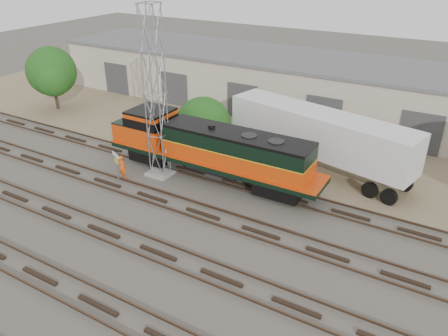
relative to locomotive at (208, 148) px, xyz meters
The scene contains 11 objects.
ground 6.84m from the locomotive, 68.58° to the right, with size 140.00×140.00×0.00m, color #47423A.
dirt_strip 9.58m from the locomotive, 75.34° to the left, with size 80.00×16.00×0.02m, color #726047.
tracks 9.56m from the locomotive, 75.34° to the right, with size 80.00×20.40×0.28m.
warehouse 17.15m from the locomotive, 81.96° to the left, with size 58.40×10.40×5.30m.
locomotive is the anchor object (origin of this frame).
signal_tower 5.01m from the locomotive, 157.51° to the right, with size 1.75×1.75×11.88m.
sign_post 6.43m from the locomotive, 140.21° to the right, with size 0.92×0.43×2.40m.
worker 6.37m from the locomotive, 148.96° to the right, with size 0.63×0.41×1.73m, color #F9530D.
semi_trailer 8.32m from the locomotive, 38.17° to the left, with size 14.64×6.09×4.42m.
tree_west 21.65m from the locomotive, 167.63° to the left, with size 5.09×4.85×6.34m.
tree_mid 5.09m from the locomotive, 125.63° to the left, with size 4.76×4.53×4.53m.
Camera 1 is at (12.67, -17.66, 14.90)m, focal length 35.00 mm.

